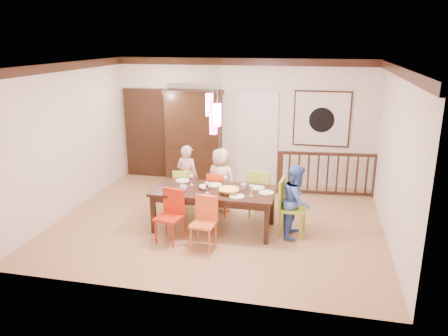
% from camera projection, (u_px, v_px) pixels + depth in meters
% --- Properties ---
extents(floor, '(6.00, 6.00, 0.00)m').
position_uv_depth(floor, '(219.00, 222.00, 8.25)').
color(floor, '#AD8254').
rests_on(floor, ground).
extents(ceiling, '(6.00, 6.00, 0.00)m').
position_uv_depth(ceiling, '(218.00, 65.00, 7.42)').
color(ceiling, white).
rests_on(ceiling, wall_back).
extents(wall_back, '(6.00, 0.00, 6.00)m').
position_uv_depth(wall_back, '(243.00, 122.00, 10.18)').
color(wall_back, silver).
rests_on(wall_back, floor).
extents(wall_left, '(0.00, 5.00, 5.00)m').
position_uv_depth(wall_left, '(68.00, 139.00, 8.45)').
color(wall_left, silver).
rests_on(wall_left, floor).
extents(wall_right, '(0.00, 5.00, 5.00)m').
position_uv_depth(wall_right, '(395.00, 157.00, 7.22)').
color(wall_right, silver).
rests_on(wall_right, floor).
extents(crown_molding, '(6.00, 5.00, 0.16)m').
position_uv_depth(crown_molding, '(218.00, 69.00, 7.44)').
color(crown_molding, black).
rests_on(crown_molding, wall_back).
extents(panel_door, '(1.04, 0.07, 2.24)m').
position_uv_depth(panel_door, '(146.00, 135.00, 10.74)').
color(panel_door, black).
rests_on(panel_door, wall_back).
extents(white_doorway, '(0.97, 0.05, 2.22)m').
position_uv_depth(white_doorway, '(257.00, 140.00, 10.19)').
color(white_doorway, silver).
rests_on(white_doorway, wall_back).
extents(painting, '(1.25, 0.06, 1.25)m').
position_uv_depth(painting, '(322.00, 119.00, 9.73)').
color(painting, black).
rests_on(painting, wall_back).
extents(pendant_cluster, '(0.27, 0.21, 1.14)m').
position_uv_depth(pendant_cluster, '(213.00, 114.00, 7.36)').
color(pendant_cluster, '#F5497C').
rests_on(pendant_cluster, ceiling).
extents(dining_table, '(2.16, 0.99, 0.75)m').
position_uv_depth(dining_table, '(214.00, 194.00, 7.77)').
color(dining_table, black).
rests_on(dining_table, floor).
extents(chair_far_left, '(0.46, 0.46, 0.89)m').
position_uv_depth(chair_far_left, '(185.00, 187.00, 8.64)').
color(chair_far_left, '#A3C83B').
rests_on(chair_far_left, floor).
extents(chair_far_mid, '(0.39, 0.39, 0.86)m').
position_uv_depth(chair_far_mid, '(219.00, 190.00, 8.48)').
color(chair_far_mid, '#EE3F0E').
rests_on(chair_far_mid, floor).
extents(chair_far_right, '(0.53, 0.53, 0.97)m').
position_uv_depth(chair_far_right, '(262.00, 190.00, 8.33)').
color(chair_far_right, '#8AA82F').
rests_on(chair_far_right, floor).
extents(chair_near_left, '(0.47, 0.47, 0.89)m').
position_uv_depth(chair_near_left, '(169.00, 213.00, 7.31)').
color(chair_near_left, red).
rests_on(chair_near_left, floor).
extents(chair_near_mid, '(0.42, 0.42, 0.86)m').
position_uv_depth(chair_near_mid, '(203.00, 220.00, 7.09)').
color(chair_near_mid, '#DD5D27').
rests_on(chair_near_mid, floor).
extents(chair_end_right, '(0.50, 0.50, 1.01)m').
position_uv_depth(chair_end_right, '(293.00, 204.00, 7.56)').
color(chair_end_right, '#99A825').
rests_on(chair_end_right, floor).
extents(china_hutch, '(1.38, 0.46, 2.19)m').
position_uv_depth(china_hutch, '(194.00, 136.00, 10.32)').
color(china_hutch, black).
rests_on(china_hutch, floor).
extents(balustrade, '(2.19, 0.27, 0.96)m').
position_uv_depth(balustrade, '(328.00, 173.00, 9.52)').
color(balustrade, black).
rests_on(balustrade, floor).
extents(person_far_left, '(0.54, 0.43, 1.31)m').
position_uv_depth(person_far_left, '(188.00, 177.00, 8.77)').
color(person_far_left, '#FFC2C8').
rests_on(person_far_left, floor).
extents(person_far_mid, '(0.72, 0.58, 1.28)m').
position_uv_depth(person_far_mid, '(221.00, 180.00, 8.64)').
color(person_far_mid, beige).
rests_on(person_far_mid, floor).
extents(person_end_right, '(0.55, 0.67, 1.28)m').
position_uv_depth(person_end_right, '(296.00, 201.00, 7.52)').
color(person_end_right, '#456DC3').
rests_on(person_end_right, floor).
extents(serving_bowl, '(0.40, 0.40, 0.09)m').
position_uv_depth(serving_bowl, '(229.00, 191.00, 7.55)').
color(serving_bowl, yellow).
rests_on(serving_bowl, dining_table).
extents(small_bowl, '(0.26, 0.26, 0.06)m').
position_uv_depth(small_bowl, '(205.00, 187.00, 7.77)').
color(small_bowl, white).
rests_on(small_bowl, dining_table).
extents(cup_left, '(0.15, 0.15, 0.10)m').
position_uv_depth(cup_left, '(183.00, 188.00, 7.66)').
color(cup_left, silver).
rests_on(cup_left, dining_table).
extents(cup_right, '(0.11, 0.11, 0.10)m').
position_uv_depth(cup_right, '(244.00, 187.00, 7.74)').
color(cup_right, silver).
rests_on(cup_right, dining_table).
extents(plate_far_left, '(0.26, 0.26, 0.01)m').
position_uv_depth(plate_far_left, '(183.00, 180.00, 8.22)').
color(plate_far_left, white).
rests_on(plate_far_left, dining_table).
extents(plate_far_mid, '(0.26, 0.26, 0.01)m').
position_uv_depth(plate_far_mid, '(215.00, 185.00, 7.98)').
color(plate_far_mid, white).
rests_on(plate_far_mid, dining_table).
extents(plate_far_right, '(0.26, 0.26, 0.01)m').
position_uv_depth(plate_far_right, '(257.00, 188.00, 7.82)').
color(plate_far_right, white).
rests_on(plate_far_right, dining_table).
extents(plate_near_left, '(0.26, 0.26, 0.01)m').
position_uv_depth(plate_near_left, '(173.00, 191.00, 7.65)').
color(plate_near_left, white).
rests_on(plate_near_left, dining_table).
extents(plate_near_mid, '(0.26, 0.26, 0.01)m').
position_uv_depth(plate_near_mid, '(237.00, 196.00, 7.40)').
color(plate_near_mid, white).
rests_on(plate_near_mid, dining_table).
extents(plate_end_right, '(0.26, 0.26, 0.01)m').
position_uv_depth(plate_end_right, '(266.00, 193.00, 7.58)').
color(plate_end_right, white).
rests_on(plate_end_right, dining_table).
extents(wine_glass_a, '(0.08, 0.08, 0.19)m').
position_uv_depth(wine_glass_a, '(192.00, 180.00, 7.95)').
color(wine_glass_a, '#590C19').
rests_on(wine_glass_a, dining_table).
extents(wine_glass_b, '(0.08, 0.08, 0.19)m').
position_uv_depth(wine_glass_b, '(226.00, 182.00, 7.86)').
color(wine_glass_b, silver).
rests_on(wine_glass_b, dining_table).
extents(wine_glass_c, '(0.08, 0.08, 0.19)m').
position_uv_depth(wine_glass_c, '(207.00, 188.00, 7.55)').
color(wine_glass_c, '#590C19').
rests_on(wine_glass_c, dining_table).
extents(wine_glass_d, '(0.08, 0.08, 0.19)m').
position_uv_depth(wine_glass_d, '(251.00, 191.00, 7.41)').
color(wine_glass_d, silver).
rests_on(wine_glass_d, dining_table).
extents(napkin, '(0.18, 0.14, 0.01)m').
position_uv_depth(napkin, '(206.00, 196.00, 7.41)').
color(napkin, '#D83359').
rests_on(napkin, dining_table).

